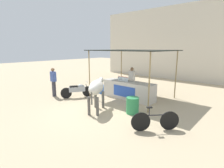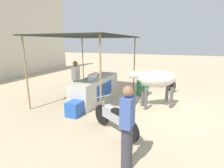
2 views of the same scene
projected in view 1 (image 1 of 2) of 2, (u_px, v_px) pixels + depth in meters
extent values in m
plane|color=tan|center=(100.00, 109.00, 8.05)|extent=(60.00, 60.00, 0.00)
cube|color=beige|center=(183.00, 43.00, 14.67)|extent=(16.00, 0.50, 6.25)
cube|color=beige|center=(128.00, 90.00, 9.57)|extent=(3.00, 0.80, 0.96)
cube|color=#264CB2|center=(124.00, 91.00, 9.27)|extent=(1.40, 0.02, 0.58)
cube|color=black|center=(132.00, 50.00, 9.35)|extent=(4.20, 3.20, 0.04)
cylinder|color=#997F51|center=(89.00, 74.00, 9.78)|extent=(0.06, 0.06, 2.62)
cylinder|color=#997F51|center=(149.00, 83.00, 7.34)|extent=(0.06, 0.06, 2.62)
cylinder|color=#997F51|center=(121.00, 69.00, 11.90)|extent=(0.06, 0.06, 2.62)
cylinder|color=#997F51|center=(176.00, 75.00, 9.45)|extent=(0.06, 0.06, 2.62)
cylinder|color=silver|center=(119.00, 78.00, 9.84)|extent=(0.07, 0.07, 0.22)
cylinder|color=red|center=(119.00, 76.00, 9.82)|extent=(0.04, 0.04, 0.03)
cylinder|color=silver|center=(120.00, 78.00, 9.78)|extent=(0.07, 0.07, 0.22)
cylinder|color=red|center=(120.00, 76.00, 9.76)|extent=(0.04, 0.04, 0.03)
cylinder|color=silver|center=(121.00, 79.00, 9.72)|extent=(0.07, 0.07, 0.22)
cylinder|color=red|center=(121.00, 76.00, 9.70)|extent=(0.04, 0.04, 0.03)
cylinder|color=silver|center=(122.00, 79.00, 9.67)|extent=(0.07, 0.07, 0.22)
cylinder|color=red|center=(122.00, 77.00, 9.64)|extent=(0.04, 0.04, 0.03)
cylinder|color=silver|center=(124.00, 79.00, 9.61)|extent=(0.07, 0.07, 0.22)
cylinder|color=red|center=(124.00, 77.00, 9.58)|extent=(0.04, 0.04, 0.03)
cylinder|color=silver|center=(125.00, 79.00, 9.55)|extent=(0.07, 0.07, 0.22)
cylinder|color=red|center=(125.00, 77.00, 9.52)|extent=(0.04, 0.04, 0.03)
cylinder|color=silver|center=(126.00, 79.00, 9.49)|extent=(0.07, 0.07, 0.22)
cylinder|color=red|center=(126.00, 77.00, 9.47)|extent=(0.04, 0.04, 0.03)
cylinder|color=silver|center=(128.00, 80.00, 9.43)|extent=(0.07, 0.07, 0.22)
cylinder|color=red|center=(128.00, 77.00, 9.41)|extent=(0.04, 0.04, 0.03)
cylinder|color=#383842|center=(132.00, 88.00, 10.33)|extent=(0.22, 0.22, 0.88)
cube|color=silver|center=(132.00, 76.00, 10.19)|extent=(0.34, 0.20, 0.56)
sphere|color=#8C6647|center=(132.00, 69.00, 10.11)|extent=(0.20, 0.20, 0.20)
cube|color=blue|center=(105.00, 90.00, 10.65)|extent=(0.60, 0.44, 0.48)
cylinder|color=#2D8C51|center=(133.00, 105.00, 7.43)|extent=(0.54, 0.54, 0.70)
ellipsoid|color=silver|center=(96.00, 87.00, 7.54)|extent=(1.16, 1.47, 0.60)
cylinder|color=#575551|center=(96.00, 99.00, 8.19)|extent=(0.12, 0.12, 0.78)
cylinder|color=#575551|center=(103.00, 100.00, 8.12)|extent=(0.12, 0.12, 0.78)
cylinder|color=#575551|center=(89.00, 106.00, 7.24)|extent=(0.12, 0.12, 0.78)
cylinder|color=#575551|center=(97.00, 107.00, 7.18)|extent=(0.12, 0.12, 0.78)
cylinder|color=silver|center=(100.00, 82.00, 8.09)|extent=(0.43, 0.51, 0.41)
ellipsoid|color=silver|center=(101.00, 80.00, 8.37)|extent=(0.41, 0.49, 0.26)
cone|color=beige|center=(100.00, 77.00, 8.33)|extent=(0.05, 0.05, 0.10)
cone|color=beige|center=(102.00, 77.00, 8.31)|extent=(0.05, 0.05, 0.10)
cylinder|color=#575551|center=(92.00, 98.00, 6.96)|extent=(0.06, 0.06, 0.60)
ellipsoid|color=silver|center=(102.00, 87.00, 7.60)|extent=(0.31, 0.43, 0.32)
cylinder|color=black|center=(88.00, 91.00, 10.00)|extent=(0.38, 0.56, 0.60)
cylinder|color=black|center=(66.00, 93.00, 9.64)|extent=(0.38, 0.56, 0.60)
cube|color=#999EA5|center=(77.00, 89.00, 9.78)|extent=(0.62, 0.87, 0.28)
ellipsoid|color=#999EA5|center=(81.00, 86.00, 9.82)|extent=(0.36, 0.41, 0.20)
cube|color=black|center=(74.00, 87.00, 9.70)|extent=(0.38, 0.47, 0.10)
cylinder|color=#99999E|center=(87.00, 82.00, 9.87)|extent=(0.49, 0.31, 0.03)
cylinder|color=#99999E|center=(87.00, 88.00, 9.95)|extent=(0.15, 0.20, 0.49)
cylinder|color=black|center=(169.00, 121.00, 5.93)|extent=(0.48, 0.51, 0.66)
cylinder|color=black|center=(141.00, 122.00, 5.83)|extent=(0.48, 0.51, 0.66)
cylinder|color=black|center=(156.00, 115.00, 5.84)|extent=(0.60, 0.65, 0.04)
cylinder|color=black|center=(149.00, 112.00, 5.79)|extent=(0.03, 0.03, 0.28)
cube|color=black|center=(149.00, 107.00, 5.76)|extent=(0.20, 0.20, 0.04)
cylinder|color=#383842|center=(54.00, 89.00, 10.04)|extent=(0.22, 0.22, 0.88)
cube|color=#3F59A5|center=(53.00, 76.00, 9.89)|extent=(0.34, 0.20, 0.56)
sphere|color=#8C6647|center=(53.00, 70.00, 9.81)|extent=(0.20, 0.20, 0.20)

